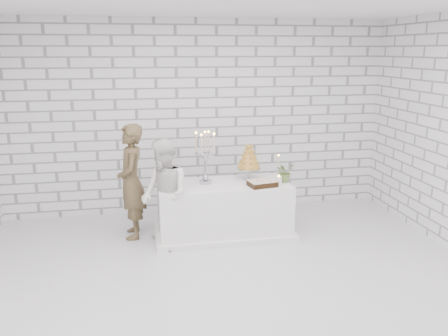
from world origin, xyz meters
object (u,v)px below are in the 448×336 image
(bride, at_px, (165,195))
(candelabra, at_px, (205,157))
(cake_table, at_px, (224,209))
(croquembouche, at_px, (249,161))
(groom, at_px, (131,182))

(bride, xyz_separation_m, candelabra, (0.58, 0.33, 0.39))
(cake_table, height_order, croquembouche, croquembouche)
(bride, height_order, croquembouche, bride)
(cake_table, bearing_deg, bride, -161.63)
(groom, xyz_separation_m, candelabra, (1.00, -0.13, 0.33))
(groom, xyz_separation_m, croquembouche, (1.63, -0.03, 0.22))
(cake_table, bearing_deg, candelabra, 167.11)
(bride, relative_size, candelabra, 1.98)
(candelabra, bearing_deg, cake_table, -12.89)
(groom, bearing_deg, cake_table, 79.03)
(groom, distance_m, bride, 0.63)
(cake_table, bearing_deg, croquembouche, 21.86)
(cake_table, distance_m, croquembouche, 0.76)
(bride, bearing_deg, croquembouche, 89.85)
(cake_table, relative_size, croquembouche, 3.41)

